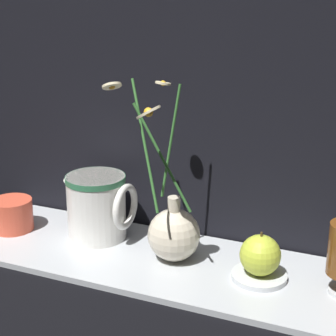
# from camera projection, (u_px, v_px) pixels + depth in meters

# --- Properties ---
(ground_plane) EXTENTS (6.00, 6.00, 0.00)m
(ground_plane) POSITION_uv_depth(u_px,v_px,m) (166.00, 265.00, 1.10)
(ground_plane) COLOR black
(shelf) EXTENTS (0.86, 0.27, 0.01)m
(shelf) POSITION_uv_depth(u_px,v_px,m) (166.00, 263.00, 1.09)
(shelf) COLOR #B2B7BC
(shelf) RESTS_ON ground_plane
(vase_with_flowers) EXTENTS (0.16, 0.18, 0.36)m
(vase_with_flowers) POSITION_uv_depth(u_px,v_px,m) (173.00, 231.00, 1.08)
(vase_with_flowers) COLOR beige
(vase_with_flowers) RESTS_ON shelf
(yellow_mug) EXTENTS (0.10, 0.09, 0.07)m
(yellow_mug) POSITION_uv_depth(u_px,v_px,m) (11.00, 215.00, 1.22)
(yellow_mug) COLOR #DB5138
(yellow_mug) RESTS_ON shelf
(ceramic_pitcher) EXTENTS (0.15, 0.12, 0.15)m
(ceramic_pitcher) POSITION_uv_depth(u_px,v_px,m) (98.00, 204.00, 1.17)
(ceramic_pitcher) COLOR white
(ceramic_pitcher) RESTS_ON shelf
(saucer_plate) EXTENTS (0.10, 0.10, 0.01)m
(saucer_plate) POSITION_uv_depth(u_px,v_px,m) (259.00, 275.00, 1.02)
(saucer_plate) COLOR silver
(saucer_plate) RESTS_ON shelf
(orange_fruit) EXTENTS (0.07, 0.07, 0.08)m
(orange_fruit) POSITION_uv_depth(u_px,v_px,m) (261.00, 255.00, 1.01)
(orange_fruit) COLOR #B7C638
(orange_fruit) RESTS_ON saucer_plate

